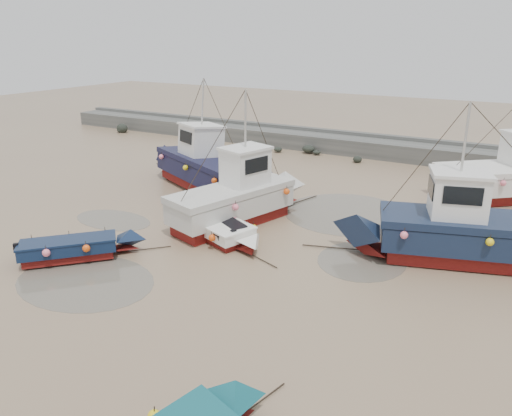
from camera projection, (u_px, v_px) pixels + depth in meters
The scene contains 13 objects.
ground at pixel (209, 276), 18.68m from camera, with size 120.00×120.00×0.00m, color #8B7658.
seawall at pixel (381, 149), 36.49m from camera, with size 60.00×4.92×1.50m.
puddle_a at pixel (85, 281), 18.34m from camera, with size 5.48×5.48×0.01m, color #635D50.
puddle_b at pixel (362, 260), 19.97m from camera, with size 3.48×3.48×0.01m, color #635D50.
puddle_c at pixel (113, 220), 24.33m from camera, with size 4.24×4.24×0.01m, color #635D50.
puddle_d at pixel (347, 213), 25.29m from camera, with size 6.38×6.38×0.01m, color #635D50.
dinghy_1 at pixel (78, 246), 20.02m from camera, with size 4.70×4.90×1.43m.
dinghy_4 at pixel (212, 221), 22.62m from camera, with size 5.41×3.42×1.43m.
dinghy_5 at pixel (222, 228), 21.78m from camera, with size 5.82×3.23×1.43m.
cabin_boat_0 at pixel (202, 166), 29.10m from camera, with size 10.86×6.61×6.22m.
cabin_boat_1 at pixel (241, 195), 23.65m from camera, with size 4.26×9.35×6.22m.
cabin_boat_2 at pixel (464, 230), 19.59m from camera, with size 10.79×5.25×6.22m.
person at pixel (247, 220), 24.34m from camera, with size 0.60×0.40×1.65m, color #181E38.
Camera 1 is at (9.83, -13.72, 8.60)m, focal length 35.00 mm.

